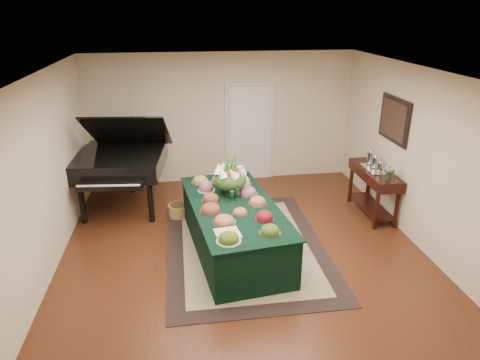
{
  "coord_description": "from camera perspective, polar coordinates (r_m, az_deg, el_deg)",
  "views": [
    {
      "loc": [
        -0.87,
        -5.71,
        3.51
      ],
      "look_at": [
        0.0,
        0.3,
        1.05
      ],
      "focal_mm": 32.0,
      "sensor_mm": 36.0,
      "label": 1
    }
  ],
  "objects": [
    {
      "name": "wall_painting",
      "position": [
        7.72,
        19.87,
        7.58
      ],
      "size": [
        0.05,
        0.95,
        0.75
      ],
      "color": "black",
      "rests_on": "ground"
    },
    {
      "name": "kitchen_doorway",
      "position": [
        9.14,
        1.34,
        6.28
      ],
      "size": [
        1.05,
        0.07,
        2.1
      ],
      "color": "beige",
      "rests_on": "ground"
    },
    {
      "name": "green_goblets",
      "position": [
        6.5,
        -0.73,
        -2.02
      ],
      "size": [
        0.16,
        0.16,
        0.18
      ],
      "color": "#15351F",
      "rests_on": "buffet_table"
    },
    {
      "name": "floral_centerpiece",
      "position": [
        6.64,
        -1.28,
        0.6
      ],
      "size": [
        0.53,
        0.53,
        0.53
      ],
      "color": "#15351F",
      "rests_on": "buffet_table"
    },
    {
      "name": "cutting_board",
      "position": [
        5.6,
        -1.71,
        -6.82
      ],
      "size": [
        0.36,
        0.36,
        0.1
      ],
      "color": "tan",
      "rests_on": "buffet_table"
    },
    {
      "name": "tea_service",
      "position": [
        7.89,
        17.53,
        2.28
      ],
      "size": [
        0.34,
        0.58,
        0.3
      ],
      "color": "silver",
      "rests_on": "mahogany_sideboard"
    },
    {
      "name": "grand_piano",
      "position": [
        8.06,
        -15.52,
        2.54
      ],
      "size": [
        1.76,
        1.94,
        1.83
      ],
      "color": "black",
      "rests_on": "ground"
    },
    {
      "name": "mahogany_sideboard",
      "position": [
        7.94,
        17.46,
        0.02
      ],
      "size": [
        0.45,
        1.33,
        0.86
      ],
      "color": "black",
      "rests_on": "ground"
    },
    {
      "name": "buffet_table",
      "position": [
        6.57,
        -0.83,
        -6.32
      ],
      "size": [
        1.54,
        2.73,
        0.77
      ],
      "color": "black",
      "rests_on": "ground"
    },
    {
      "name": "pink_bouquet",
      "position": [
        7.43,
        19.28,
        1.18
      ],
      "size": [
        0.19,
        0.19,
        0.24
      ],
      "color": "#15351F",
      "rests_on": "mahogany_sideboard"
    },
    {
      "name": "area_rug",
      "position": [
        6.85,
        0.72,
        -8.71
      ],
      "size": [
        2.44,
        3.42,
        0.01
      ],
      "color": "black",
      "rests_on": "ground"
    },
    {
      "name": "ground",
      "position": [
        6.76,
        0.37,
        -9.24
      ],
      "size": [
        6.0,
        6.0,
        0.0
      ],
      "primitive_type": "plane",
      "color": "black",
      "rests_on": "ground"
    },
    {
      "name": "wicker_basket",
      "position": [
        7.79,
        -8.21,
        -4.05
      ],
      "size": [
        0.36,
        0.36,
        0.23
      ],
      "primitive_type": "cylinder",
      "color": "olive",
      "rests_on": "ground"
    },
    {
      "name": "food_platters",
      "position": [
        6.48,
        -1.22,
        -2.48
      ],
      "size": [
        1.11,
        2.43,
        0.13
      ],
      "color": "#A1AAA1",
      "rests_on": "buffet_table"
    }
  ]
}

